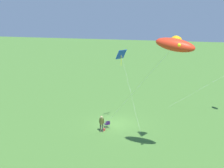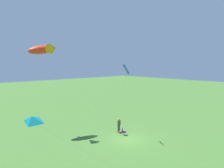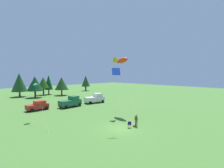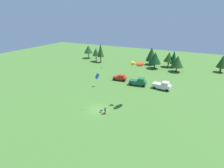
{
  "view_description": "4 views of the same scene",
  "coord_description": "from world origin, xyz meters",
  "px_view_note": "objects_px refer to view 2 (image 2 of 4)",
  "views": [
    {
      "loc": [
        31.47,
        6.87,
        12.93
      ],
      "look_at": [
        2.93,
        0.26,
        5.3
      ],
      "focal_mm": 50.0,
      "sensor_mm": 36.0,
      "label": 1
    },
    {
      "loc": [
        -15.94,
        16.92,
        8.47
      ],
      "look_at": [
        2.11,
        0.5,
        6.01
      ],
      "focal_mm": 35.0,
      "sensor_mm": 36.0,
      "label": 2
    },
    {
      "loc": [
        -17.05,
        -15.65,
        7.58
      ],
      "look_at": [
        -0.12,
        1.29,
        6.02
      ],
      "focal_mm": 28.0,
      "sensor_mm": 36.0,
      "label": 3
    },
    {
      "loc": [
        18.08,
        -29.43,
        19.7
      ],
      "look_at": [
        2.92,
        1.5,
        6.14
      ],
      "focal_mm": 28.0,
      "sensor_mm": 36.0,
      "label": 4
    }
  ],
  "objects_px": {
    "backpack_on_grass": "(120,132)",
    "kite_large_fish": "(43,49)",
    "kite_diamond_blue": "(125,71)",
    "folding_chair": "(123,131)",
    "person_kite_flyer": "(119,124)",
    "kite_delta_teal": "(32,120)"
  },
  "relations": [
    {
      "from": "kite_large_fish",
      "to": "kite_diamond_blue",
      "type": "bearing_deg",
      "value": -141.73
    },
    {
      "from": "person_kite_flyer",
      "to": "kite_diamond_blue",
      "type": "distance_m",
      "value": 7.21
    },
    {
      "from": "person_kite_flyer",
      "to": "kite_diamond_blue",
      "type": "relative_size",
      "value": 0.21
    },
    {
      "from": "folding_chair",
      "to": "kite_diamond_blue",
      "type": "distance_m",
      "value": 7.35
    },
    {
      "from": "kite_large_fish",
      "to": "backpack_on_grass",
      "type": "bearing_deg",
      "value": -124.88
    },
    {
      "from": "backpack_on_grass",
      "to": "kite_diamond_blue",
      "type": "distance_m",
      "value": 7.93
    },
    {
      "from": "folding_chair",
      "to": "kite_large_fish",
      "type": "height_order",
      "value": "kite_large_fish"
    },
    {
      "from": "person_kite_flyer",
      "to": "kite_diamond_blue",
      "type": "xyz_separation_m",
      "value": [
        -2.54,
        1.53,
        6.57
      ]
    },
    {
      "from": "folding_chair",
      "to": "backpack_on_grass",
      "type": "distance_m",
      "value": 0.9
    },
    {
      "from": "kite_delta_teal",
      "to": "kite_diamond_blue",
      "type": "height_order",
      "value": "kite_diamond_blue"
    },
    {
      "from": "backpack_on_grass",
      "to": "kite_delta_teal",
      "type": "height_order",
      "value": "kite_delta_teal"
    },
    {
      "from": "kite_large_fish",
      "to": "folding_chair",
      "type": "bearing_deg",
      "value": -129.85
    },
    {
      "from": "kite_delta_teal",
      "to": "person_kite_flyer",
      "type": "bearing_deg",
      "value": -58.71
    },
    {
      "from": "kite_delta_teal",
      "to": "kite_large_fish",
      "type": "bearing_deg",
      "value": -27.27
    },
    {
      "from": "kite_large_fish",
      "to": "kite_delta_teal",
      "type": "xyz_separation_m",
      "value": [
        -13.04,
        6.72,
        -4.12
      ]
    },
    {
      "from": "backpack_on_grass",
      "to": "kite_diamond_blue",
      "type": "relative_size",
      "value": 0.04
    },
    {
      "from": "folding_chair",
      "to": "backpack_on_grass",
      "type": "relative_size",
      "value": 2.56
    },
    {
      "from": "person_kite_flyer",
      "to": "kite_delta_teal",
      "type": "height_order",
      "value": "kite_delta_teal"
    },
    {
      "from": "backpack_on_grass",
      "to": "kite_large_fish",
      "type": "distance_m",
      "value": 12.99
    },
    {
      "from": "folding_chair",
      "to": "kite_large_fish",
      "type": "distance_m",
      "value": 12.92
    },
    {
      "from": "folding_chair",
      "to": "kite_diamond_blue",
      "type": "relative_size",
      "value": 0.1
    },
    {
      "from": "kite_large_fish",
      "to": "kite_delta_teal",
      "type": "distance_m",
      "value": 15.23
    }
  ]
}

